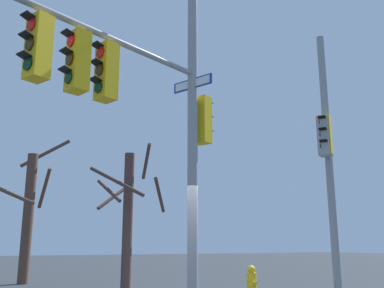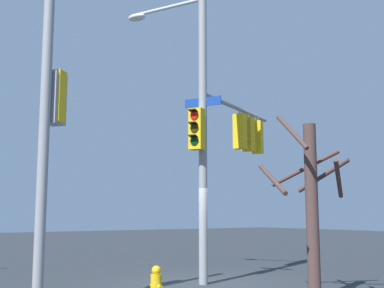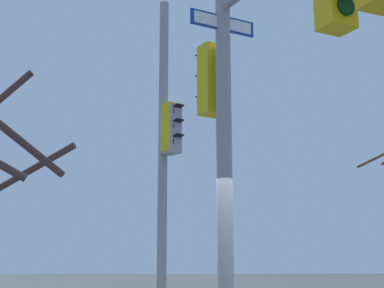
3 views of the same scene
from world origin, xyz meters
TOP-DOWN VIEW (x-y plane):
  - ground_plane at (0.00, 0.00)m, footprint 80.00×80.00m
  - main_signal_pole_assembly at (-0.43, 0.95)m, footprint 2.92×5.40m
  - secondary_pole_assembly at (0.98, -4.62)m, footprint 0.58×0.69m
  - fire_hydrant at (1.56, -2.37)m, footprint 0.38×0.24m
  - bare_tree_behind_pole at (3.44, 0.41)m, footprint 2.09×2.39m

SIDE VIEW (x-z plane):
  - ground_plane at x=0.00m, z-range 0.00..0.00m
  - fire_hydrant at x=1.56m, z-range -0.02..0.71m
  - bare_tree_behind_pole at x=3.44m, z-range 0.06..4.11m
  - secondary_pole_assembly at x=0.98m, z-range 0.24..7.62m
  - main_signal_pole_assembly at x=-0.43m, z-range 0.33..8.72m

